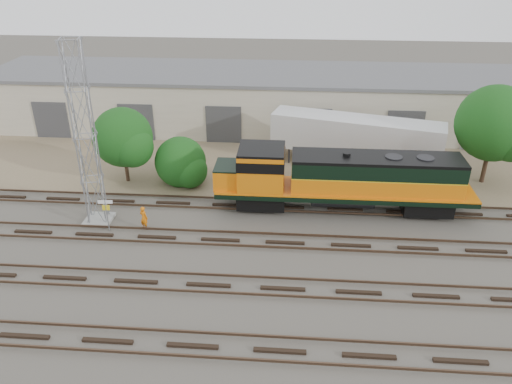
# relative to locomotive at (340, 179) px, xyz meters

# --- Properties ---
(ground) EXTENTS (140.00, 140.00, 0.00)m
(ground) POSITION_rel_locomotive_xyz_m (-3.48, -6.00, -2.38)
(ground) COLOR #47423A
(ground) RESTS_ON ground
(dirt_strip) EXTENTS (80.00, 16.00, 0.02)m
(dirt_strip) POSITION_rel_locomotive_xyz_m (-3.48, 9.00, -2.37)
(dirt_strip) COLOR #726047
(dirt_strip) RESTS_ON ground
(tracks) EXTENTS (80.00, 20.40, 0.28)m
(tracks) POSITION_rel_locomotive_xyz_m (-3.48, -9.00, -2.30)
(tracks) COLOR black
(tracks) RESTS_ON ground
(warehouse) EXTENTS (58.40, 10.40, 5.30)m
(warehouse) POSITION_rel_locomotive_xyz_m (-3.43, 16.98, 0.27)
(warehouse) COLOR beige
(warehouse) RESTS_ON ground
(locomotive) EXTENTS (17.26, 3.03, 4.15)m
(locomotive) POSITION_rel_locomotive_xyz_m (0.00, 0.00, 0.00)
(locomotive) COLOR black
(locomotive) RESTS_ON tracks
(signal_tower) EXTENTS (1.73, 1.73, 11.75)m
(signal_tower) POSITION_rel_locomotive_xyz_m (-15.85, -2.70, 3.34)
(signal_tower) COLOR gray
(signal_tower) RESTS_ON ground
(sign_post) EXTENTS (0.92, 0.12, 2.24)m
(sign_post) POSITION_rel_locomotive_xyz_m (-14.74, -3.88, -0.81)
(sign_post) COLOR gray
(sign_post) RESTS_ON ground
(worker) EXTENTS (0.70, 0.61, 1.60)m
(worker) POSITION_rel_locomotive_xyz_m (-12.54, -3.44, -1.58)
(worker) COLOR orange
(worker) RESTS_ON ground
(semi_trailer) EXTENTS (13.66, 6.02, 4.13)m
(semi_trailer) POSITION_rel_locomotive_xyz_m (2.07, 7.39, 0.22)
(semi_trailer) COLOR silver
(semi_trailer) RESTS_ON ground
(dumpster_blue) EXTENTS (2.03, 1.98, 1.50)m
(dumpster_blue) POSITION_rel_locomotive_xyz_m (12.94, 12.06, -1.63)
(dumpster_blue) COLOR #162898
(dumpster_blue) RESTS_ON ground
(tree_west) EXTENTS (4.65, 4.43, 5.80)m
(tree_west) POSITION_rel_locomotive_xyz_m (-15.56, 3.22, 1.08)
(tree_west) COLOR #382619
(tree_west) RESTS_ON ground
(tree_mid) EXTENTS (4.04, 3.85, 3.85)m
(tree_mid) POSITION_rel_locomotive_xyz_m (-11.39, 3.30, -0.78)
(tree_mid) COLOR #382619
(tree_mid) RESTS_ON ground
(tree_east) EXTENTS (5.85, 5.57, 7.52)m
(tree_east) POSITION_rel_locomotive_xyz_m (11.61, 5.09, 2.21)
(tree_east) COLOR #382619
(tree_east) RESTS_ON ground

